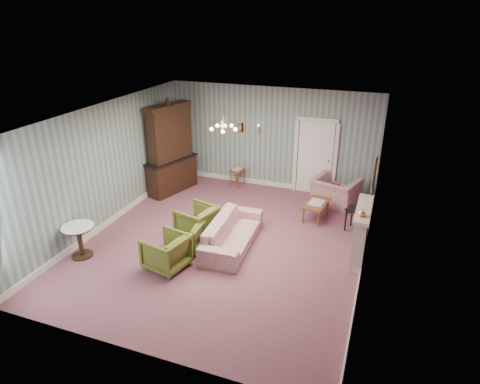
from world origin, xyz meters
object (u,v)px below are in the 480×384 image
at_px(fireplace, 361,233).
at_px(side_table_black, 355,219).
at_px(olive_chair_a, 166,250).
at_px(pedestal_table, 80,241).
at_px(wingback_chair, 336,187).
at_px(coffee_table, 316,210).
at_px(olive_chair_c, 197,220).
at_px(sofa_chintz, 232,228).
at_px(dresser, 170,147).
at_px(olive_chair_b, 186,235).

relative_size(fireplace, side_table_black, 2.43).
height_order(olive_chair_a, pedestal_table, olive_chair_a).
xyz_separation_m(side_table_black, pedestal_table, (-5.30, -3.13, 0.07)).
xyz_separation_m(fireplace, side_table_black, (-0.21, 1.16, -0.29)).
bearing_deg(olive_chair_a, wingback_chair, 159.12).
bearing_deg(coffee_table, side_table_black, -16.90).
xyz_separation_m(olive_chair_c, fireplace, (3.59, 0.35, 0.18)).
distance_m(side_table_black, pedestal_table, 6.16).
bearing_deg(fireplace, olive_chair_c, -174.46).
xyz_separation_m(sofa_chintz, wingback_chair, (1.81, 2.93, 0.07)).
relative_size(coffee_table, pedestal_table, 1.21).
distance_m(wingback_chair, side_table_black, 1.48).
relative_size(olive_chair_a, dresser, 0.30).
bearing_deg(dresser, fireplace, -1.16).
bearing_deg(fireplace, olive_chair_b, -165.07).
bearing_deg(dresser, olive_chair_c, -32.73).
height_order(olive_chair_c, side_table_black, olive_chair_c).
bearing_deg(dresser, olive_chair_b, -39.03).
xyz_separation_m(dresser, pedestal_table, (-0.13, -3.76, -0.96)).
height_order(coffee_table, side_table_black, side_table_black).
bearing_deg(olive_chair_b, side_table_black, 118.75).
height_order(sofa_chintz, coffee_table, sofa_chintz).
relative_size(coffee_table, side_table_black, 1.51).
bearing_deg(sofa_chintz, wingback_chair, -34.54).
relative_size(dresser, pedestal_table, 3.68).
distance_m(sofa_chintz, wingback_chair, 3.44).
bearing_deg(dresser, wingback_chair, 25.75).
relative_size(olive_chair_c, coffee_table, 0.92).
distance_m(olive_chair_c, coffee_table, 3.01).
bearing_deg(olive_chair_a, dresser, -140.76).
distance_m(sofa_chintz, coffee_table, 2.43).
xyz_separation_m(olive_chair_c, wingback_chair, (2.73, 2.81, 0.09)).
xyz_separation_m(olive_chair_c, dresser, (-1.79, 2.13, 0.92)).
distance_m(olive_chair_a, fireplace, 4.00).
height_order(dresser, pedestal_table, dresser).
relative_size(olive_chair_c, fireplace, 0.58).
bearing_deg(pedestal_table, sofa_chintz, 27.97).
distance_m(dresser, side_table_black, 5.31).
distance_m(fireplace, side_table_black, 1.21).
bearing_deg(pedestal_table, side_table_black, 30.57).
relative_size(wingback_chair, side_table_black, 1.97).
bearing_deg(side_table_black, olive_chair_b, -147.83).
relative_size(wingback_chair, pedestal_table, 1.58).
height_order(wingback_chair, fireplace, fireplace).
distance_m(fireplace, pedestal_table, 5.86).
bearing_deg(fireplace, pedestal_table, -160.28).
distance_m(olive_chair_b, side_table_black, 3.95).
height_order(olive_chair_b, coffee_table, olive_chair_b).
relative_size(sofa_chintz, side_table_black, 3.76).
bearing_deg(olive_chair_b, pedestal_table, -65.72).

